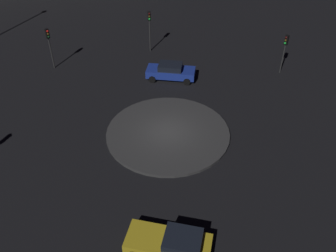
# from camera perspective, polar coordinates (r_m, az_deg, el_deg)

# --- Properties ---
(ground_plane) EXTENTS (116.47, 116.47, 0.00)m
(ground_plane) POSITION_cam_1_polar(r_m,az_deg,el_deg) (27.21, 0.00, -1.22)
(ground_plane) COLOR black
(roundabout_island) EXTENTS (9.21, 9.21, 0.21)m
(roundabout_island) POSITION_cam_1_polar(r_m,az_deg,el_deg) (27.14, 0.00, -1.05)
(roundabout_island) COLOR #383838
(roundabout_island) RESTS_ON ground_plane
(car_yellow) EXTENTS (3.74, 4.79, 1.38)m
(car_yellow) POSITION_cam_1_polar(r_m,az_deg,el_deg) (19.90, 0.59, -17.85)
(car_yellow) COLOR gold
(car_yellow) RESTS_ON ground_plane
(car_blue) EXTENTS (3.39, 4.72, 1.51)m
(car_blue) POSITION_cam_1_polar(r_m,az_deg,el_deg) (33.50, 0.42, 8.58)
(car_blue) COLOR #1E38A5
(car_blue) RESTS_ON ground_plane
(traffic_light_west) EXTENTS (0.37, 0.33, 4.22)m
(traffic_light_west) POSITION_cam_1_polar(r_m,az_deg,el_deg) (37.74, -2.92, 15.77)
(traffic_light_west) COLOR #2D2D2D
(traffic_light_west) RESTS_ON ground_plane
(traffic_light_southwest) EXTENTS (0.40, 0.37, 3.96)m
(traffic_light_southwest) POSITION_cam_1_polar(r_m,az_deg,el_deg) (36.14, -18.19, 12.61)
(traffic_light_southwest) COLOR #2D2D2D
(traffic_light_southwest) RESTS_ON ground_plane
(traffic_light_northwest) EXTENTS (0.36, 0.39, 3.75)m
(traffic_light_northwest) POSITION_cam_1_polar(r_m,az_deg,el_deg) (35.30, 17.88, 11.80)
(traffic_light_northwest) COLOR #2D2D2D
(traffic_light_northwest) RESTS_ON ground_plane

